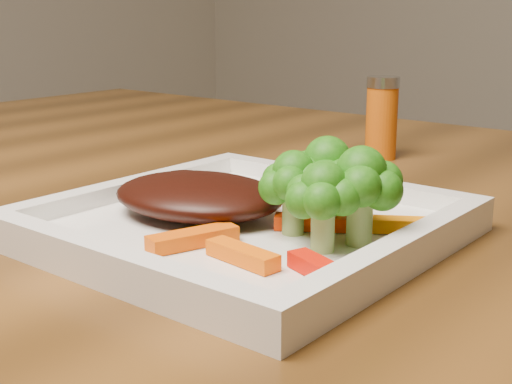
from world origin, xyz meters
The scene contains 13 objects.
plate centered at (-0.06, -0.11, 0.76)m, with size 0.27×0.27×0.01m, color white.
steak centered at (-0.10, -0.11, 0.78)m, with size 0.14×0.11×0.03m, color black.
broccoli_0 centered at (0.00, -0.08, 0.80)m, with size 0.06×0.06×0.07m, color #196110, non-canonical shape.
broccoli_1 centered at (0.03, -0.10, 0.79)m, with size 0.06×0.06×0.06m, color #146C12, non-canonical shape.
broccoli_2 centered at (0.02, -0.12, 0.79)m, with size 0.06×0.06×0.06m, color #237012, non-canonical shape.
broccoli_3 centered at (-0.02, -0.11, 0.79)m, with size 0.06×0.06×0.06m, color #136E12, non-canonical shape.
carrot_0 centered at (0.00, -0.17, 0.77)m, with size 0.05×0.01×0.01m, color #F65F04.
carrot_1 centered at (0.05, -0.17, 0.77)m, with size 0.05×0.01×0.01m, color red.
carrot_2 centered at (-0.05, -0.17, 0.77)m, with size 0.06×0.02×0.01m, color #E15103.
carrot_3 centered at (0.05, -0.05, 0.77)m, with size 0.05×0.01×0.01m, color orange.
carrot_4 centered at (-0.03, -0.04, 0.77)m, with size 0.06×0.02×0.01m, color #CB5903.
carrot_6 centered at (-0.01, -0.09, 0.77)m, with size 0.05×0.01×0.01m, color #FF3604.
spice_shaker centered at (-0.12, 0.21, 0.80)m, with size 0.03×0.03×0.09m, color #C5560A.
Camera 1 is at (0.26, -0.49, 0.92)m, focal length 50.00 mm.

